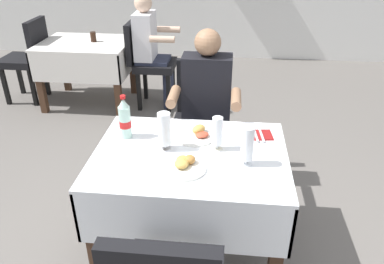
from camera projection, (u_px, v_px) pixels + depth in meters
The scene contains 16 objects.
ground_plane at pixel (199, 258), 2.42m from camera, with size 11.00×11.00×0.00m, color #66605B.
main_dining_table at pixel (190, 177), 2.25m from camera, with size 1.11×0.84×0.73m.
chair_far_diner_seat at pixel (201, 117), 2.96m from camera, with size 0.44×0.50×0.97m.
seated_diner_far at pixel (206, 105), 2.79m from camera, with size 0.50×0.46×1.26m.
plate_near_camera at pixel (184, 165), 2.02m from camera, with size 0.23×0.23×0.06m.
plate_far_diner at pixel (197, 134), 2.32m from camera, with size 0.25×0.25×0.06m.
beer_glass_left at pixel (247, 145), 2.00m from camera, with size 0.07×0.07×0.23m.
beer_glass_middle at pixel (217, 133), 2.15m from camera, with size 0.07×0.07×0.21m.
beer_glass_right at pixel (164, 131), 2.15m from camera, with size 0.08×0.08×0.23m.
cola_bottle_primary at pixel (125, 119), 2.27m from camera, with size 0.07×0.07×0.28m.
napkin_cutlery_set at pixel (258, 135), 2.34m from camera, with size 0.18×0.19×0.01m.
background_dining_table at pixel (87, 58), 4.32m from camera, with size 1.00×0.79×0.73m.
background_chair_left at pixel (28, 55), 4.38m from camera, with size 0.50×0.44×0.97m.
background_chair_right at pixel (147, 59), 4.25m from camera, with size 0.50×0.44×0.97m.
background_patron at pixel (151, 46), 4.17m from camera, with size 0.46×0.50×1.26m.
background_table_tumbler at pixel (93, 37), 4.23m from camera, with size 0.06×0.06×0.11m, color black.
Camera 1 is at (0.13, -1.73, 1.88)m, focal length 35.25 mm.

